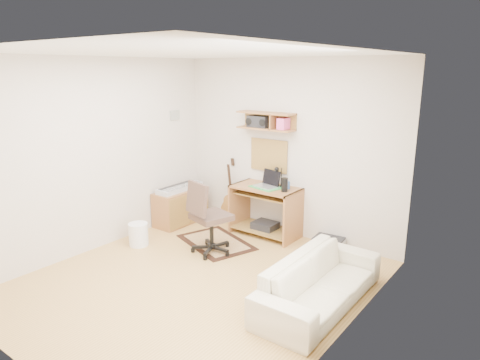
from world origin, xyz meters
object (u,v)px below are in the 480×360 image
Objects in this scene: task_chair at (211,217)px; cabinet at (180,206)px; desk at (265,211)px; sofa at (320,274)px; printer at (328,243)px.

cabinet is at bearing 168.80° from task_chair.
desk is 2.04m from sofa.
desk is 0.57× the size of sofa.
sofa is (2.96, -0.92, 0.07)m from cabinet.
task_chair reaches higher than sofa.
sofa reaches higher than printer.
printer is (2.40, 0.46, -0.19)m from cabinet.
desk is at bearing 15.25° from cabinet.
sofa is (1.56, -1.30, -0.03)m from desk.
task_chair is 0.58× the size of sofa.
task_chair is at bearing -145.38° from printer.
task_chair is 1.67m from printer.
cabinet is at bearing -175.14° from printer.
sofa is at bearing -17.34° from cabinet.
cabinet is at bearing -164.75° from desk.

